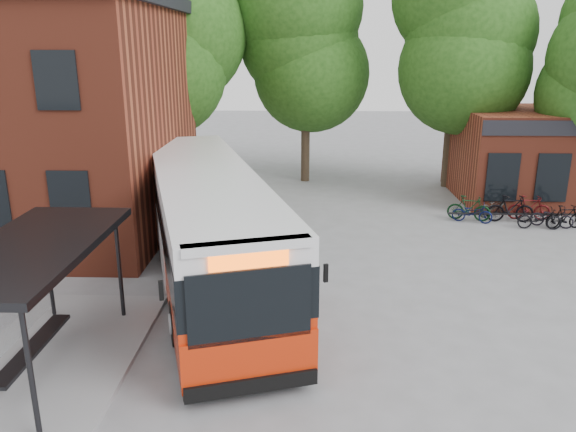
{
  "coord_description": "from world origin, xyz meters",
  "views": [
    {
      "loc": [
        1.0,
        -11.49,
        6.69
      ],
      "look_at": [
        0.52,
        3.99,
        2.0
      ],
      "focal_mm": 35.0,
      "sensor_mm": 36.0,
      "label": 1
    }
  ],
  "objects_px": {
    "bus_shelter": "(41,308)",
    "bicycle_0": "(472,213)",
    "city_bus": "(207,225)",
    "bicycle_7": "(565,217)",
    "bicycle_2": "(495,206)",
    "bicycle_5": "(529,208)",
    "bicycle_3": "(510,209)",
    "bicycle_1": "(469,208)",
    "bicycle_6": "(552,217)",
    "bicycle_4": "(540,218)"
  },
  "relations": [
    {
      "from": "bus_shelter",
      "to": "bicycle_0",
      "type": "bearing_deg",
      "value": 42.1
    },
    {
      "from": "city_bus",
      "to": "bicycle_7",
      "type": "xyz_separation_m",
      "value": [
        12.79,
        5.18,
        -1.19
      ]
    },
    {
      "from": "bicycle_2",
      "to": "bicycle_7",
      "type": "height_order",
      "value": "bicycle_7"
    },
    {
      "from": "bus_shelter",
      "to": "bicycle_5",
      "type": "relative_size",
      "value": 4.22
    },
    {
      "from": "bus_shelter",
      "to": "bicycle_3",
      "type": "height_order",
      "value": "bus_shelter"
    },
    {
      "from": "bicycle_1",
      "to": "bicycle_7",
      "type": "distance_m",
      "value": 3.51
    },
    {
      "from": "bicycle_6",
      "to": "bicycle_7",
      "type": "bearing_deg",
      "value": -91.51
    },
    {
      "from": "city_bus",
      "to": "bicycle_7",
      "type": "distance_m",
      "value": 13.85
    },
    {
      "from": "city_bus",
      "to": "bicycle_3",
      "type": "distance_m",
      "value": 12.55
    },
    {
      "from": "bicycle_1",
      "to": "city_bus",
      "type": "bearing_deg",
      "value": 139.28
    },
    {
      "from": "bicycle_0",
      "to": "bicycle_2",
      "type": "relative_size",
      "value": 0.95
    },
    {
      "from": "bicycle_4",
      "to": "city_bus",
      "type": "bearing_deg",
      "value": 118.91
    },
    {
      "from": "bicycle_2",
      "to": "bicycle_3",
      "type": "height_order",
      "value": "bicycle_3"
    },
    {
      "from": "bicycle_4",
      "to": "bicycle_2",
      "type": "bearing_deg",
      "value": 39.99
    },
    {
      "from": "bicycle_3",
      "to": "bus_shelter",
      "type": "bearing_deg",
      "value": 132.08
    },
    {
      "from": "city_bus",
      "to": "bicycle_5",
      "type": "height_order",
      "value": "city_bus"
    },
    {
      "from": "bicycle_4",
      "to": "bicycle_5",
      "type": "height_order",
      "value": "bicycle_5"
    },
    {
      "from": "bicycle_4",
      "to": "bicycle_6",
      "type": "relative_size",
      "value": 1.04
    },
    {
      "from": "city_bus",
      "to": "bicycle_2",
      "type": "xyz_separation_m",
      "value": [
        10.65,
        6.76,
        -1.23
      ]
    },
    {
      "from": "bicycle_0",
      "to": "bicycle_1",
      "type": "relative_size",
      "value": 0.92
    },
    {
      "from": "bicycle_1",
      "to": "bicycle_6",
      "type": "xyz_separation_m",
      "value": [
        2.95,
        -0.79,
        -0.1
      ]
    },
    {
      "from": "city_bus",
      "to": "bicycle_1",
      "type": "xyz_separation_m",
      "value": [
        9.42,
        6.14,
        -1.15
      ]
    },
    {
      "from": "bus_shelter",
      "to": "bicycle_7",
      "type": "distance_m",
      "value": 18.56
    },
    {
      "from": "bicycle_1",
      "to": "bicycle_7",
      "type": "height_order",
      "value": "bicycle_1"
    },
    {
      "from": "bicycle_3",
      "to": "bicycle_5",
      "type": "xyz_separation_m",
      "value": [
        0.86,
        0.33,
        -0.05
      ]
    },
    {
      "from": "city_bus",
      "to": "bicycle_7",
      "type": "relative_size",
      "value": 8.45
    },
    {
      "from": "bicycle_1",
      "to": "bicycle_7",
      "type": "relative_size",
      "value": 1.09
    },
    {
      "from": "bicycle_5",
      "to": "bicycle_7",
      "type": "relative_size",
      "value": 1.08
    },
    {
      "from": "bicycle_5",
      "to": "bicycle_6",
      "type": "relative_size",
      "value": 1.07
    },
    {
      "from": "bicycle_6",
      "to": "bicycle_1",
      "type": "bearing_deg",
      "value": 96.34
    },
    {
      "from": "bus_shelter",
      "to": "bicycle_6",
      "type": "bearing_deg",
      "value": 34.83
    },
    {
      "from": "bus_shelter",
      "to": "city_bus",
      "type": "height_order",
      "value": "city_bus"
    },
    {
      "from": "city_bus",
      "to": "bicycle_3",
      "type": "xyz_separation_m",
      "value": [
        10.99,
        5.97,
        -1.11
      ]
    },
    {
      "from": "bus_shelter",
      "to": "bicycle_6",
      "type": "height_order",
      "value": "bus_shelter"
    },
    {
      "from": "bicycle_1",
      "to": "bus_shelter",
      "type": "bearing_deg",
      "value": 149.15
    },
    {
      "from": "bus_shelter",
      "to": "bicycle_5",
      "type": "xyz_separation_m",
      "value": [
        14.48,
        11.38,
        -0.95
      ]
    },
    {
      "from": "bicycle_7",
      "to": "bus_shelter",
      "type": "bearing_deg",
      "value": 116.11
    },
    {
      "from": "bus_shelter",
      "to": "bicycle_0",
      "type": "relative_size",
      "value": 4.55
    },
    {
      "from": "bus_shelter",
      "to": "bicycle_4",
      "type": "xyz_separation_m",
      "value": [
        14.44,
        10.16,
        -1.03
      ]
    },
    {
      "from": "bicycle_1",
      "to": "bicycle_2",
      "type": "bearing_deg",
      "value": -47.18
    },
    {
      "from": "bicycle_4",
      "to": "bus_shelter",
      "type": "bearing_deg",
      "value": 130.78
    },
    {
      "from": "bicycle_6",
      "to": "bicycle_4",
      "type": "bearing_deg",
      "value": 137.06
    },
    {
      "from": "bicycle_4",
      "to": "bicycle_0",
      "type": "bearing_deg",
      "value": 76.96
    },
    {
      "from": "bicycle_1",
      "to": "bicycle_3",
      "type": "bearing_deg",
      "value": -80.14
    },
    {
      "from": "bicycle_1",
      "to": "bicycle_0",
      "type": "bearing_deg",
      "value": -151.45
    },
    {
      "from": "bicycle_3",
      "to": "bicycle_4",
      "type": "height_order",
      "value": "bicycle_3"
    },
    {
      "from": "bicycle_1",
      "to": "bicycle_3",
      "type": "distance_m",
      "value": 1.58
    },
    {
      "from": "bicycle_0",
      "to": "bicycle_3",
      "type": "bearing_deg",
      "value": -68.47
    },
    {
      "from": "bus_shelter",
      "to": "bicycle_1",
      "type": "bearing_deg",
      "value": 42.96
    },
    {
      "from": "city_bus",
      "to": "bicycle_0",
      "type": "bearing_deg",
      "value": 14.86
    }
  ]
}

